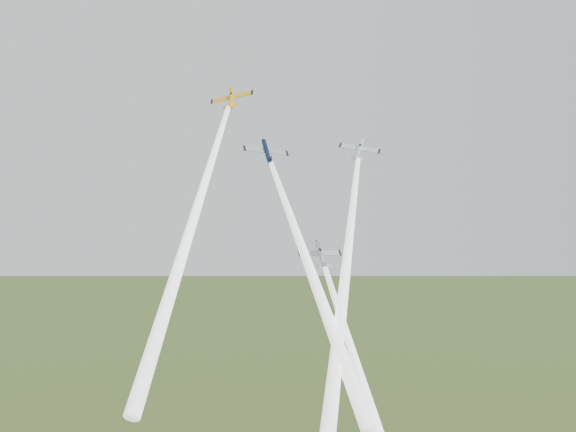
{
  "coord_description": "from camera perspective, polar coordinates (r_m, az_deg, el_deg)",
  "views": [
    {
      "loc": [
        -18.58,
        -130.08,
        93.27
      ],
      "look_at": [
        0.0,
        -6.0,
        92.0
      ],
      "focal_mm": 45.0,
      "sensor_mm": 36.0,
      "label": 1
    }
  ],
  "objects": [
    {
      "name": "smoke_trail_navy",
      "position": [
        112.34,
        1.86,
        -4.55
      ],
      "size": [
        10.16,
        41.64,
        38.43
      ],
      "primitive_type": null,
      "rotation": [
        -0.83,
        0.0,
        0.19
      ],
      "color": "white"
    },
    {
      "name": "plane_yellow",
      "position": [
        138.17,
        -4.5,
        9.3
      ],
      "size": [
        9.09,
        9.45,
        8.04
      ],
      "primitive_type": null,
      "rotation": [
        0.74,
        -0.2,
        -0.31
      ],
      "color": "orange"
    },
    {
      "name": "smoke_trail_silver_low",
      "position": [
        106.41,
        6.53,
        -14.86
      ],
      "size": [
        7.35,
        41.69,
        38.2
      ],
      "primitive_type": null,
      "rotation": [
        -0.83,
        0.0,
        0.12
      ],
      "color": "white"
    },
    {
      "name": "plane_silver_right",
      "position": [
        136.77,
        5.64,
        5.28
      ],
      "size": [
        10.13,
        8.47,
        7.39
      ],
      "primitive_type": null,
      "rotation": [
        0.74,
        0.18,
        -0.34
      ],
      "color": "silver"
    },
    {
      "name": "smoke_trail_silver_right",
      "position": [
        113.48,
        4.57,
        -4.5
      ],
      "size": [
        16.46,
        41.79,
        39.81
      ],
      "primitive_type": null,
      "rotation": [
        -0.83,
        0.0,
        -0.34
      ],
      "color": "white"
    },
    {
      "name": "smoke_trail_yellow",
      "position": [
        111.05,
        -7.72,
        -1.03
      ],
      "size": [
        17.18,
        48.02,
        45.43
      ],
      "primitive_type": null,
      "rotation": [
        -0.83,
        0.0,
        -0.31
      ],
      "color": "white"
    },
    {
      "name": "plane_silver_low",
      "position": [
        123.95,
        2.6,
        -3.07
      ],
      "size": [
        8.44,
        7.34,
        6.07
      ],
      "primitive_type": null,
      "rotation": [
        0.74,
        -0.01,
        0.12
      ],
      "color": "#AEB5BC"
    },
    {
      "name": "plane_navy",
      "position": [
        133.64,
        -1.69,
        5.09
      ],
      "size": [
        9.51,
        8.9,
        7.52
      ],
      "primitive_type": null,
      "rotation": [
        0.74,
        0.08,
        0.19
      ],
      "color": "#0B1733"
    }
  ]
}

